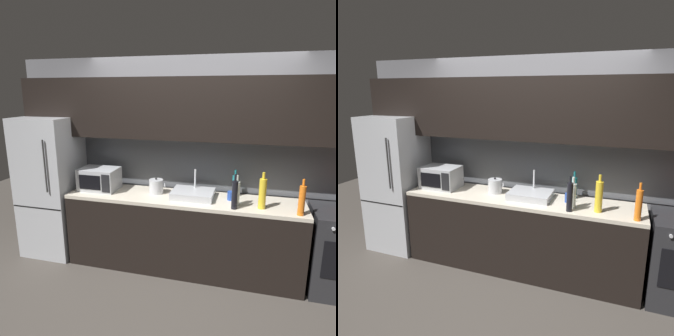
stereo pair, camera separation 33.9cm
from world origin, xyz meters
TOP-DOWN VIEW (x-y plane):
  - ground_plane at (0.00, 0.00)m, footprint 10.00×10.00m
  - back_wall at (0.00, 1.20)m, footprint 4.46×0.44m
  - counter_run at (0.00, 0.90)m, footprint 2.72×0.60m
  - refrigerator at (-1.74, 0.90)m, footprint 0.68×0.69m
  - microwave at (-1.06, 0.92)m, footprint 0.46×0.35m
  - sink_basin at (0.12, 0.93)m, footprint 0.48×0.38m
  - kettle at (-0.33, 0.96)m, footprint 0.20×0.17m
  - wine_bottle_clear at (0.62, 0.80)m, footprint 0.07×0.07m
  - wine_bottle_teal at (0.58, 1.10)m, footprint 0.07×0.07m
  - wine_bottle_dark at (0.60, 0.69)m, footprint 0.06×0.06m
  - wine_bottle_orange at (1.25, 0.68)m, footprint 0.06×0.06m
  - wine_bottle_yellow at (0.88, 0.77)m, footprint 0.08×0.08m
  - mug_blue at (0.55, 0.95)m, footprint 0.07×0.07m

SIDE VIEW (x-z plane):
  - ground_plane at x=0.00m, z-range 0.00..0.00m
  - counter_run at x=0.00m, z-range 0.00..0.90m
  - refrigerator at x=-1.74m, z-range 0.00..1.78m
  - sink_basin at x=0.12m, z-range 0.79..1.09m
  - mug_blue at x=0.55m, z-range 0.90..1.00m
  - kettle at x=-0.33m, z-range 0.89..1.08m
  - wine_bottle_teal at x=0.58m, z-range 0.87..1.19m
  - microwave at x=-1.06m, z-range 0.90..1.17m
  - wine_bottle_clear at x=0.62m, z-range 0.87..1.20m
  - wine_bottle_dark at x=0.60m, z-range 0.87..1.24m
  - wine_bottle_orange at x=1.25m, z-range 0.87..1.24m
  - wine_bottle_yellow at x=0.88m, z-range 0.87..1.26m
  - back_wall at x=0.00m, z-range 0.30..2.80m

